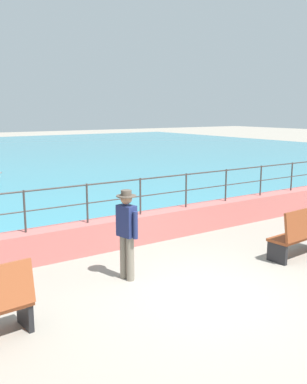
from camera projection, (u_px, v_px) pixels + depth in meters
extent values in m
plane|color=gray|center=(203.00, 294.00, 7.56)|extent=(120.00, 120.00, 0.00)
cube|color=#BC605B|center=(115.00, 233.00, 10.11)|extent=(20.00, 0.56, 0.70)
cylinder|color=#383330|center=(25.00, 211.00, 8.79)|extent=(0.04, 0.04, 0.90)
cylinder|color=#383330|center=(87.00, 203.00, 9.57)|extent=(0.04, 0.04, 0.90)
cylinder|color=#383330|center=(140.00, 196.00, 10.34)|extent=(0.04, 0.04, 0.90)
cylinder|color=#383330|center=(186.00, 190.00, 11.12)|extent=(0.04, 0.04, 0.90)
cylinder|color=#383330|center=(226.00, 185.00, 11.89)|extent=(0.04, 0.04, 0.90)
cylinder|color=#383330|center=(261.00, 181.00, 12.67)|extent=(0.04, 0.04, 0.90)
cylinder|color=#383330|center=(292.00, 177.00, 13.44)|extent=(0.04, 0.04, 0.90)
cylinder|color=#383330|center=(114.00, 182.00, 9.88)|extent=(18.40, 0.04, 0.04)
cylinder|color=#383330|center=(115.00, 200.00, 9.95)|extent=(18.40, 0.03, 0.03)
cube|color=black|center=(25.00, 314.00, 6.36)|extent=(0.12, 0.47, 0.43)
cube|color=brown|center=(299.00, 235.00, 9.49)|extent=(1.73, 0.64, 0.06)
cube|color=black|center=(277.00, 253.00, 9.06)|extent=(0.11, 0.47, 0.43)
cylinder|color=slate|center=(124.00, 257.00, 8.20)|extent=(0.15, 0.15, 0.86)
cylinder|color=slate|center=(130.00, 259.00, 8.08)|extent=(0.15, 0.15, 0.86)
cube|color=navy|center=(127.00, 221.00, 8.00)|extent=(0.29, 0.40, 0.60)
cylinder|color=navy|center=(118.00, 221.00, 8.17)|extent=(0.09, 0.09, 0.52)
cylinder|color=navy|center=(135.00, 225.00, 7.85)|extent=(0.09, 0.09, 0.52)
sphere|color=#9E7051|center=(126.00, 199.00, 7.92)|extent=(0.22, 0.22, 0.22)
cylinder|color=#4C4238|center=(126.00, 196.00, 7.91)|extent=(0.38, 0.38, 0.02)
cylinder|color=#4C4238|center=(126.00, 193.00, 7.90)|extent=(0.20, 0.20, 0.10)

